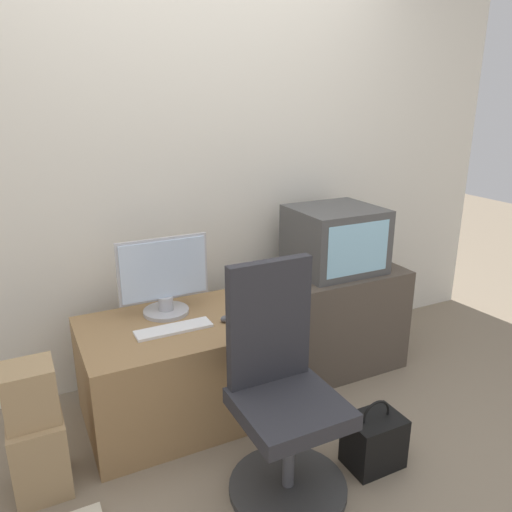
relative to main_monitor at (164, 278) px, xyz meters
name	(u,v)px	position (x,y,z in m)	size (l,w,h in m)	color
ground_plane	(311,502)	(0.30, -0.98, -0.72)	(12.00, 12.00, 0.00)	#7F705B
wall_back	(191,154)	(0.30, 0.35, 0.58)	(4.40, 0.05, 2.60)	silver
desk	(182,369)	(0.02, -0.15, -0.46)	(0.98, 0.65, 0.53)	#937047
side_stand	(336,317)	(1.05, -0.07, -0.41)	(0.75, 0.50, 0.62)	#4C4238
main_monitor	(164,278)	(0.00, 0.00, 0.00)	(0.47, 0.24, 0.41)	#B2B2B7
keyboard	(174,329)	(-0.03, -0.21, -0.19)	(0.37, 0.11, 0.01)	white
mouse	(225,319)	(0.23, -0.24, -0.18)	(0.05, 0.04, 0.04)	#4C4C51
crt_tv	(335,239)	(1.02, -0.05, 0.09)	(0.49, 0.45, 0.37)	#474747
office_chair	(282,401)	(0.24, -0.81, -0.32)	(0.51, 0.51, 0.99)	#333333
cardboard_box_lower	(40,454)	(-0.69, -0.38, -0.55)	(0.22, 0.26, 0.34)	#A3845B
cardboard_box_upper	(30,393)	(-0.69, -0.38, -0.25)	(0.20, 0.19, 0.25)	#A3845B
handbag	(374,441)	(0.67, -0.91, -0.59)	(0.25, 0.19, 0.33)	black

